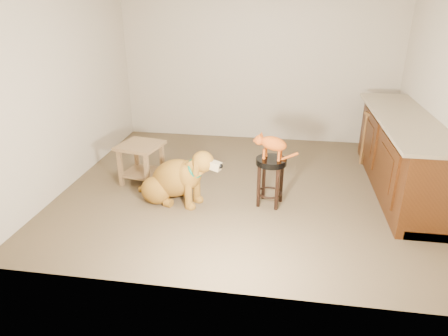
% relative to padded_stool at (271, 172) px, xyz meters
% --- Properties ---
extents(floor, '(4.50, 4.00, 0.01)m').
position_rel_padded_stool_xyz_m(floor, '(-0.35, 0.38, -0.41)').
color(floor, brown).
rests_on(floor, ground).
extents(room_shell, '(4.54, 4.04, 2.62)m').
position_rel_padded_stool_xyz_m(room_shell, '(-0.35, 0.38, 1.27)').
color(room_shell, '#BFB19A').
rests_on(room_shell, ground).
extents(cabinet_run, '(0.70, 2.56, 0.94)m').
position_rel_padded_stool_xyz_m(cabinet_run, '(1.60, 0.68, 0.03)').
color(cabinet_run, '#3F1F0B').
rests_on(cabinet_run, ground).
extents(padded_stool, '(0.35, 0.35, 0.58)m').
position_rel_padded_stool_xyz_m(padded_stool, '(0.00, 0.00, 0.00)').
color(padded_stool, black).
rests_on(padded_stool, ground).
extents(wood_stool, '(0.55, 0.55, 0.79)m').
position_rel_padded_stool_xyz_m(wood_stool, '(1.50, 1.35, -0.00)').
color(wood_stool, brown).
rests_on(wood_stool, ground).
extents(side_table, '(0.60, 0.60, 0.53)m').
position_rel_padded_stool_xyz_m(side_table, '(-1.70, 0.36, -0.06)').
color(side_table, brown).
rests_on(side_table, ground).
extents(golden_retriever, '(1.13, 0.69, 0.75)m').
position_rel_padded_stool_xyz_m(golden_retriever, '(-1.11, -0.09, -0.13)').
color(golden_retriever, brown).
rests_on(golden_retriever, ground).
extents(tabby_kitten, '(0.52, 0.21, 0.32)m').
position_rel_padded_stool_xyz_m(tabby_kitten, '(-0.01, 0.00, 0.34)').
color(tabby_kitten, '#A44310').
rests_on(tabby_kitten, padded_stool).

